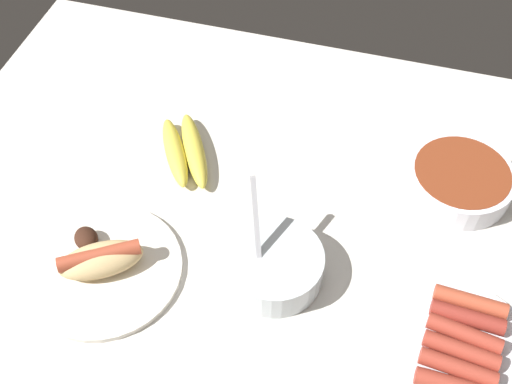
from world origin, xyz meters
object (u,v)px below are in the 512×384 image
object	(u,v)px
plate_hotdog_assembled	(102,264)
plate_sausages	(461,345)
bowl_coleslaw	(275,265)
banana_bunch	(185,151)
bowl_chili	(460,180)

from	to	relation	value
plate_hotdog_assembled	plate_sausages	xyz separation A→B (cm)	(-54.28, -1.74, -0.45)
plate_sausages	bowl_coleslaw	world-z (taller)	bowl_coleslaw
plate_sausages	bowl_coleslaw	size ratio (longest dim) A/B	1.41
plate_hotdog_assembled	banana_bunch	xyz separation A→B (cm)	(-4.43, -25.48, -0.03)
plate_hotdog_assembled	bowl_chili	xyz separation A→B (cm)	(-51.50, -31.15, 0.91)
bowl_coleslaw	bowl_chili	bearing A→B (deg)	-135.93
plate_hotdog_assembled	bowl_chili	world-z (taller)	plate_hotdog_assembled
banana_bunch	bowl_coleslaw	xyz separation A→B (cm)	(-21.35, 19.24, 1.39)
banana_bunch	plate_sausages	bearing A→B (deg)	154.53
plate_sausages	bowl_coleslaw	bearing A→B (deg)	-8.99
bowl_chili	plate_sausages	size ratio (longest dim) A/B	0.83
plate_hotdog_assembled	plate_sausages	bearing A→B (deg)	-178.17
bowl_coleslaw	plate_sausages	bearing A→B (deg)	171.01
plate_hotdog_assembled	bowl_coleslaw	world-z (taller)	bowl_coleslaw
bowl_chili	banana_bunch	size ratio (longest dim) A/B	0.99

